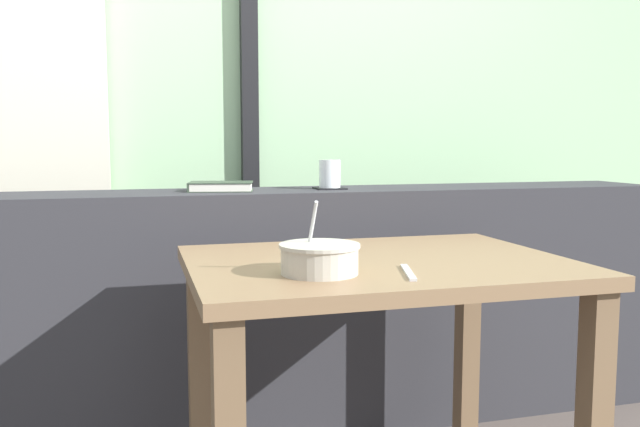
{
  "coord_description": "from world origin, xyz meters",
  "views": [
    {
      "loc": [
        -0.48,
        -1.67,
        1.0
      ],
      "look_at": [
        0.1,
        0.41,
        0.77
      ],
      "focal_mm": 37.44,
      "sensor_mm": 36.0,
      "label": 1
    }
  ],
  "objects_px": {
    "coaster_square": "(330,188)",
    "fork_utensil": "(408,272)",
    "juice_glass": "(330,175)",
    "closed_book": "(221,186)",
    "soup_bowl": "(320,258)",
    "breakfast_table": "(377,307)"
  },
  "relations": [
    {
      "from": "breakfast_table",
      "to": "soup_bowl",
      "type": "distance_m",
      "value": 0.28
    },
    {
      "from": "breakfast_table",
      "to": "coaster_square",
      "type": "distance_m",
      "value": 0.72
    },
    {
      "from": "juice_glass",
      "to": "closed_book",
      "type": "xyz_separation_m",
      "value": [
        -0.38,
        0.01,
        -0.03
      ]
    },
    {
      "from": "breakfast_table",
      "to": "juice_glass",
      "type": "relative_size",
      "value": 9.72
    },
    {
      "from": "closed_book",
      "to": "soup_bowl",
      "type": "xyz_separation_m",
      "value": [
        0.11,
        -0.82,
        -0.11
      ]
    },
    {
      "from": "coaster_square",
      "to": "fork_utensil",
      "type": "relative_size",
      "value": 0.59
    },
    {
      "from": "coaster_square",
      "to": "fork_utensil",
      "type": "distance_m",
      "value": 0.87
    },
    {
      "from": "juice_glass",
      "to": "fork_utensil",
      "type": "relative_size",
      "value": 0.57
    },
    {
      "from": "fork_utensil",
      "to": "breakfast_table",
      "type": "bearing_deg",
      "value": 106.3
    },
    {
      "from": "juice_glass",
      "to": "fork_utensil",
      "type": "distance_m",
      "value": 0.88
    },
    {
      "from": "soup_bowl",
      "to": "fork_utensil",
      "type": "bearing_deg",
      "value": -15.1
    },
    {
      "from": "breakfast_table",
      "to": "soup_bowl",
      "type": "relative_size",
      "value": 5.18
    },
    {
      "from": "juice_glass",
      "to": "soup_bowl",
      "type": "xyz_separation_m",
      "value": [
        -0.26,
        -0.81,
        -0.14
      ]
    },
    {
      "from": "juice_glass",
      "to": "closed_book",
      "type": "distance_m",
      "value": 0.38
    },
    {
      "from": "closed_book",
      "to": "fork_utensil",
      "type": "distance_m",
      "value": 0.93
    },
    {
      "from": "soup_bowl",
      "to": "breakfast_table",
      "type": "bearing_deg",
      "value": 36.35
    },
    {
      "from": "juice_glass",
      "to": "coaster_square",
      "type": "bearing_deg",
      "value": 0.0
    },
    {
      "from": "coaster_square",
      "to": "fork_utensil",
      "type": "xyz_separation_m",
      "value": [
        -0.07,
        -0.86,
        -0.13
      ]
    },
    {
      "from": "coaster_square",
      "to": "soup_bowl",
      "type": "height_order",
      "value": "soup_bowl"
    },
    {
      "from": "breakfast_table",
      "to": "fork_utensil",
      "type": "bearing_deg",
      "value": -89.56
    },
    {
      "from": "breakfast_table",
      "to": "coaster_square",
      "type": "height_order",
      "value": "coaster_square"
    },
    {
      "from": "coaster_square",
      "to": "juice_glass",
      "type": "relative_size",
      "value": 1.04
    }
  ]
}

